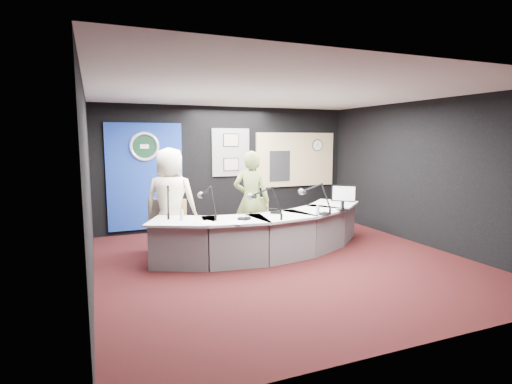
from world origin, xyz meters
name	(u,v)px	position (x,y,z in m)	size (l,w,h in m)	color
ground	(285,261)	(0.00, 0.00, 0.00)	(6.00, 6.00, 0.00)	black
ceiling	(286,92)	(0.00, 0.00, 2.80)	(6.00, 6.00, 0.02)	silver
wall_back	(228,167)	(0.00, 3.00, 1.40)	(6.00, 0.02, 2.80)	black
wall_front	(425,209)	(0.00, -3.00, 1.40)	(6.00, 0.02, 2.80)	black
wall_left	(88,188)	(-3.00, 0.00, 1.40)	(0.02, 6.00, 2.80)	black
wall_right	(425,173)	(3.00, 0.00, 1.40)	(0.02, 6.00, 2.80)	black
broadcast_desk	(269,233)	(-0.05, 0.55, 0.38)	(4.50, 1.90, 0.75)	silver
backdrop_panel	(145,177)	(-1.90, 2.97, 1.25)	(1.60, 0.05, 2.30)	navy
agency_seal	(144,146)	(-1.90, 2.93, 1.90)	(0.63, 0.63, 0.07)	silver
seal_center	(144,146)	(-1.90, 2.94, 1.90)	(0.48, 0.48, 0.01)	black
pinboard	(231,152)	(0.05, 2.97, 1.75)	(0.90, 0.04, 1.10)	slate
framed_photo_upper	(231,140)	(0.05, 2.94, 2.03)	(0.34, 0.02, 0.27)	gray
framed_photo_lower	(231,164)	(0.05, 2.94, 1.47)	(0.34, 0.02, 0.27)	gray
booth_window_frame	(296,160)	(1.75, 2.97, 1.55)	(2.12, 0.06, 1.32)	tan
booth_glow	(296,160)	(1.75, 2.96, 1.55)	(2.00, 0.02, 1.20)	#FFDCA1
equipment_rack	(280,166)	(1.30, 2.94, 1.40)	(0.55, 0.02, 0.75)	black
wall_clock	(317,145)	(2.35, 2.94, 1.90)	(0.28, 0.28, 0.01)	white
armchair_left	(171,228)	(-1.68, 1.22, 0.47)	(0.53, 0.53, 0.95)	tan
armchair_right	(252,224)	(-0.23, 0.95, 0.47)	(0.53, 0.53, 0.95)	tan
draped_jacket	(163,218)	(-1.79, 1.45, 0.62)	(0.50, 0.10, 0.70)	#665E56
person_man	(171,201)	(-1.68, 1.22, 0.96)	(0.94, 0.61, 1.91)	#FBEBC9
person_woman	(251,201)	(-0.23, 0.95, 0.92)	(0.67, 0.44, 1.85)	olive
computer_monitor	(343,193)	(1.30, 0.24, 1.07)	(0.44, 0.03, 0.30)	black
desk_phone	(276,212)	(0.04, 0.44, 0.78)	(0.18, 0.14, 0.05)	black
headphones_near	(323,213)	(0.75, 0.04, 0.77)	(0.24, 0.24, 0.04)	black
headphones_far	(244,218)	(-0.68, 0.15, 0.77)	(0.24, 0.24, 0.04)	black
paper_stack	(208,223)	(-1.30, 0.11, 0.75)	(0.23, 0.34, 0.00)	white
notepad	(236,222)	(-0.89, -0.03, 0.75)	(0.21, 0.30, 0.00)	white
boom_mic_a	(169,199)	(-1.76, 0.92, 1.05)	(0.25, 0.73, 0.60)	black
boom_mic_b	(208,200)	(-1.18, 0.54, 1.05)	(0.20, 0.73, 0.60)	black
boom_mic_c	(265,200)	(-0.30, 0.14, 1.05)	(0.47, 0.63, 0.60)	black
boom_mic_d	(315,195)	(0.75, 0.31, 1.05)	(0.39, 0.68, 0.60)	black
water_bottles	(274,210)	(-0.09, 0.26, 0.84)	(3.15, 0.53, 0.18)	silver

